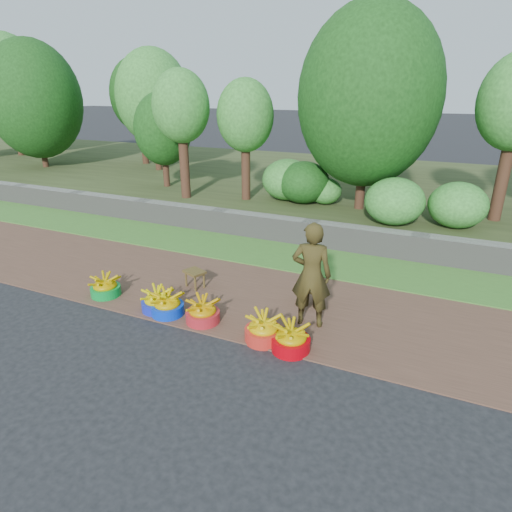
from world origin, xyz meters
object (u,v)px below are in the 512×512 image
at_px(basin_a, 105,287).
at_px(basin_f, 291,339).
at_px(basin_b, 157,301).
at_px(basin_d, 203,312).
at_px(stool_right, 311,292).
at_px(basin_c, 167,305).
at_px(vendor_woman, 311,275).
at_px(stool_left, 195,274).
at_px(basin_e, 264,329).

height_order(basin_a, basin_f, basin_f).
bearing_deg(basin_a, basin_b, -3.19).
bearing_deg(basin_d, stool_right, 41.54).
bearing_deg(basin_b, stool_right, 28.00).
bearing_deg(stool_right, basin_b, -152.00).
height_order(basin_c, vendor_woman, vendor_woman).
xyz_separation_m(basin_f, vendor_woman, (0.02, 0.72, 0.62)).
distance_m(basin_f, vendor_woman, 0.95).
xyz_separation_m(stool_right, vendor_woman, (0.15, -0.56, 0.54)).
bearing_deg(basin_a, basin_f, -3.89).
bearing_deg(vendor_woman, stool_right, -84.20).
xyz_separation_m(basin_a, stool_left, (1.18, 0.87, 0.10)).
distance_m(basin_a, stool_left, 1.47).
xyz_separation_m(basin_a, basin_d, (1.90, -0.08, 0.01)).
distance_m(basin_b, vendor_woman, 2.41).
bearing_deg(basin_d, stool_left, 127.24).
relative_size(basin_f, stool_right, 1.53).
bearing_deg(basin_f, basin_a, 176.11).
distance_m(basin_e, stool_right, 1.25).
bearing_deg(stool_left, basin_e, -30.79).
xyz_separation_m(basin_a, vendor_woman, (3.34, 0.50, 0.63)).
bearing_deg(vendor_woman, basin_c, 7.27).
distance_m(basin_b, stool_right, 2.39).
relative_size(basin_c, stool_right, 1.48).
bearing_deg(basin_f, basin_e, 170.79).
relative_size(basin_a, basin_c, 0.97).
bearing_deg(stool_left, stool_right, 5.51).
xyz_separation_m(basin_a, stool_right, (3.19, 1.06, 0.09)).
relative_size(basin_f, vendor_woman, 0.33).
height_order(basin_a, vendor_woman, vendor_woman).
xyz_separation_m(basin_c, stool_right, (1.89, 1.17, 0.08)).
xyz_separation_m(basin_f, stool_right, (-0.13, 1.29, 0.08)).
bearing_deg(basin_c, vendor_woman, 16.55).
bearing_deg(basin_e, basin_a, 176.89).
xyz_separation_m(basin_d, stool_right, (1.29, 1.14, 0.08)).
distance_m(basin_b, basin_f, 2.25).
bearing_deg(basin_f, basin_b, 175.78).
relative_size(basin_c, basin_d, 0.99).
bearing_deg(basin_a, stool_right, 18.39).
xyz_separation_m(basin_d, stool_left, (-0.72, 0.95, 0.09)).
height_order(stool_left, stool_right, stool_left).
xyz_separation_m(basin_c, basin_e, (1.60, -0.05, 0.01)).
bearing_deg(basin_e, stool_right, 76.75).
relative_size(basin_a, basin_b, 0.99).
xyz_separation_m(basin_b, stool_left, (0.10, 0.93, 0.10)).
height_order(basin_b, basin_c, basin_c).
bearing_deg(basin_b, basin_e, -3.06).
bearing_deg(stool_right, basin_e, -103.25).
bearing_deg(basin_b, basin_a, 176.81).
relative_size(basin_c, basin_e, 0.96).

